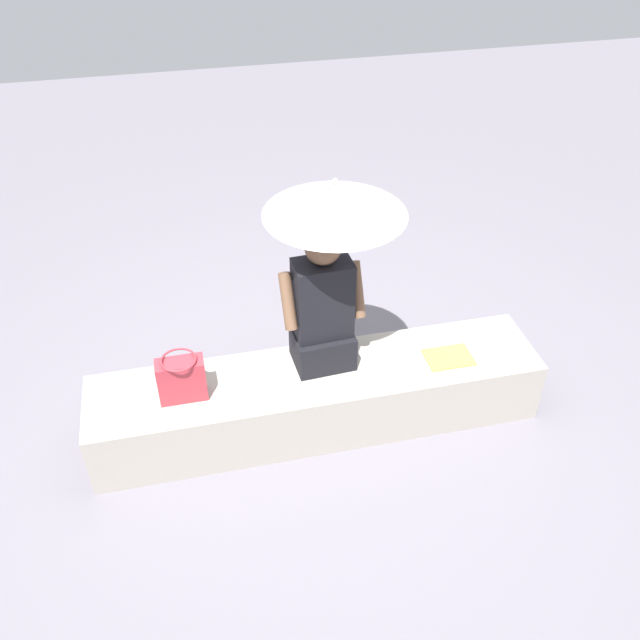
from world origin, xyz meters
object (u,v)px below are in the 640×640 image
(person_seated, at_px, (323,309))
(handbag_black, at_px, (182,379))
(parasol, at_px, (335,199))
(magazine, at_px, (449,357))

(person_seated, relative_size, handbag_black, 3.19)
(person_seated, xyz_separation_m, parasol, (-0.08, -0.06, 0.65))
(person_seated, relative_size, parasol, 0.78)
(person_seated, distance_m, handbag_black, 0.87)
(handbag_black, distance_m, magazine, 1.58)
(parasol, relative_size, handbag_black, 4.10)
(magazine, bearing_deg, parasol, -17.03)
(person_seated, distance_m, magazine, 0.85)
(handbag_black, relative_size, magazine, 1.01)
(parasol, xyz_separation_m, magazine, (-0.67, 0.20, -1.03))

